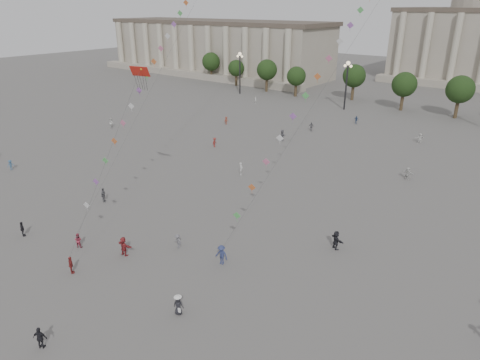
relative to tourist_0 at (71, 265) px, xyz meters
The scene contains 28 objects.
ground 7.00m from the tourist_0, 32.36° to the left, with size 360.00×360.00×0.00m, color #5D5B57.
hall_west 119.85m from the tourist_0, 125.31° to the left, with size 84.00×26.22×17.20m.
tree_row 82.06m from the tourist_0, 85.89° to the left, with size 137.12×5.12×8.00m.
lamp_post_far_west 83.72m from the tourist_0, 117.96° to the left, with size 2.00×0.90×10.65m.
lamp_post_mid_west 74.57m from the tourist_0, 97.06° to the left, with size 2.00×0.90×10.65m.
person_crowd_0 63.70m from the tourist_0, 91.59° to the left, with size 0.93×0.39×1.59m, color #324872.
person_crowd_1 49.21m from the tourist_0, 139.77° to the left, with size 0.94×0.73×1.93m, color silver.
person_crowd_2 52.07m from the tourist_0, 114.70° to the left, with size 0.99×0.57×1.54m, color brown.
person_crowd_3 24.53m from the tourist_0, 47.78° to the left, with size 1.77×0.56×1.91m, color #222228.
person_crowd_4 59.79m from the tourist_0, 78.30° to the left, with size 1.57×0.50×1.69m, color white.
person_crowd_5 31.19m from the tourist_0, 163.43° to the left, with size 0.97×0.55×1.49m, color #385C7F.
person_crowd_6 9.79m from the tourist_0, 63.91° to the left, with size 0.96×0.55×1.48m, color slate.
person_crowd_7 43.56m from the tourist_0, 68.47° to the left, with size 1.58×0.50×1.70m, color silver.
person_crowd_10 72.42m from the tourist_0, 113.30° to the left, with size 0.56×0.37×1.55m, color silver.
person_crowd_12 45.64m from the tourist_0, 99.01° to the left, with size 1.80×0.57×1.94m, color slate.
person_crowd_13 28.01m from the tourist_0, 95.74° to the left, with size 0.65×0.43×1.79m, color silver.
person_crowd_16 53.90m from the tourist_0, 96.61° to the left, with size 0.98×0.41×1.67m, color slate.
person_crowd_17 37.64m from the tourist_0, 111.73° to the left, with size 1.05×0.60×1.63m, color maroon.
tourist_0 is the anchor object (origin of this frame).
tourist_1 9.85m from the tourist_0, behind, with size 0.94×0.39×1.61m, color black.
tourist_2 4.91m from the tourist_0, 75.05° to the left, with size 1.77×0.56×1.91m, color maroon.
tourist_3 14.86m from the tourist_0, 134.06° to the left, with size 1.02×0.43×1.74m, color #5B5B60.
tourist_4 8.98m from the tourist_0, 44.37° to the right, with size 1.00×0.42×1.71m, color black.
kite_flyer_0 4.49m from the tourist_0, 139.89° to the left, with size 0.73×0.57×1.50m, color #9F2B41.
kite_flyer_1 13.29m from the tourist_0, 44.50° to the left, with size 1.24×0.71×1.92m, color navy.
hat_person 11.52m from the tourist_0, 10.26° to the left, with size 0.91×0.79×1.69m.
dragon_kite 19.25m from the tourist_0, 107.24° to the left, with size 3.10×6.82×19.37m.
kite_train_west 37.82m from the tourist_0, 113.33° to the left, with size 17.40×48.29×64.65m.
Camera 1 is at (25.55, -19.56, 22.06)m, focal length 32.00 mm.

